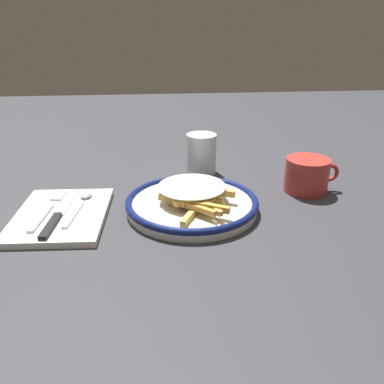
{
  "coord_description": "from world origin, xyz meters",
  "views": [
    {
      "loc": [
        -0.07,
        -0.71,
        0.35
      ],
      "look_at": [
        0.0,
        0.0,
        0.04
      ],
      "focal_mm": 37.99,
      "sensor_mm": 36.0,
      "label": 1
    }
  ],
  "objects_px": {
    "fries_heap": "(192,192)",
    "napkin": "(61,215)",
    "fork": "(48,209)",
    "spoon": "(81,202)",
    "water_glass": "(201,154)",
    "knife": "(58,216)",
    "plate": "(192,204)",
    "coffee_mug": "(307,175)"
  },
  "relations": [
    {
      "from": "spoon",
      "to": "coffee_mug",
      "type": "relative_size",
      "value": 1.29
    },
    {
      "from": "water_glass",
      "to": "coffee_mug",
      "type": "bearing_deg",
      "value": -32.05
    },
    {
      "from": "fork",
      "to": "water_glass",
      "type": "distance_m",
      "value": 0.38
    },
    {
      "from": "plate",
      "to": "fries_heap",
      "type": "bearing_deg",
      "value": 102.58
    },
    {
      "from": "napkin",
      "to": "water_glass",
      "type": "height_order",
      "value": "water_glass"
    },
    {
      "from": "fries_heap",
      "to": "fork",
      "type": "height_order",
      "value": "fries_heap"
    },
    {
      "from": "fork",
      "to": "knife",
      "type": "distance_m",
      "value": 0.04
    },
    {
      "from": "spoon",
      "to": "knife",
      "type": "bearing_deg",
      "value": -122.77
    },
    {
      "from": "napkin",
      "to": "fork",
      "type": "bearing_deg",
      "value": 155.51
    },
    {
      "from": "fork",
      "to": "spoon",
      "type": "distance_m",
      "value": 0.06
    },
    {
      "from": "coffee_mug",
      "to": "knife",
      "type": "bearing_deg",
      "value": -168.39
    },
    {
      "from": "plate",
      "to": "spoon",
      "type": "xyz_separation_m",
      "value": [
        -0.22,
        0.02,
        0.0
      ]
    },
    {
      "from": "fries_heap",
      "to": "napkin",
      "type": "bearing_deg",
      "value": -177.29
    },
    {
      "from": "knife",
      "to": "spoon",
      "type": "distance_m",
      "value": 0.06
    },
    {
      "from": "fork",
      "to": "water_glass",
      "type": "relative_size",
      "value": 1.86
    },
    {
      "from": "spoon",
      "to": "water_glass",
      "type": "bearing_deg",
      "value": 35.62
    },
    {
      "from": "napkin",
      "to": "water_glass",
      "type": "distance_m",
      "value": 0.37
    },
    {
      "from": "knife",
      "to": "coffee_mug",
      "type": "bearing_deg",
      "value": 11.61
    },
    {
      "from": "water_glass",
      "to": "spoon",
      "type": "bearing_deg",
      "value": -144.38
    },
    {
      "from": "fork",
      "to": "water_glass",
      "type": "height_order",
      "value": "water_glass"
    },
    {
      "from": "spoon",
      "to": "napkin",
      "type": "bearing_deg",
      "value": -133.36
    },
    {
      "from": "fries_heap",
      "to": "napkin",
      "type": "xyz_separation_m",
      "value": [
        -0.25,
        -0.01,
        -0.03
      ]
    },
    {
      "from": "fork",
      "to": "coffee_mug",
      "type": "distance_m",
      "value": 0.54
    },
    {
      "from": "napkin",
      "to": "spoon",
      "type": "bearing_deg",
      "value": 46.64
    },
    {
      "from": "napkin",
      "to": "coffee_mug",
      "type": "height_order",
      "value": "coffee_mug"
    },
    {
      "from": "napkin",
      "to": "plate",
      "type": "bearing_deg",
      "value": 2.52
    },
    {
      "from": "fries_heap",
      "to": "spoon",
      "type": "height_order",
      "value": "fries_heap"
    },
    {
      "from": "napkin",
      "to": "knife",
      "type": "bearing_deg",
      "value": -95.26
    },
    {
      "from": "plate",
      "to": "fries_heap",
      "type": "height_order",
      "value": "fries_heap"
    },
    {
      "from": "napkin",
      "to": "water_glass",
      "type": "bearing_deg",
      "value": 37.05
    },
    {
      "from": "plate",
      "to": "fork",
      "type": "xyz_separation_m",
      "value": [
        -0.28,
        0.0,
        0.0
      ]
    },
    {
      "from": "fork",
      "to": "knife",
      "type": "bearing_deg",
      "value": -51.2
    },
    {
      "from": "fries_heap",
      "to": "fork",
      "type": "xyz_separation_m",
      "value": [
        -0.28,
        0.0,
        -0.03
      ]
    },
    {
      "from": "fork",
      "to": "knife",
      "type": "xyz_separation_m",
      "value": [
        0.02,
        -0.03,
        0.0
      ]
    },
    {
      "from": "spoon",
      "to": "coffee_mug",
      "type": "xyz_separation_m",
      "value": [
        0.47,
        0.05,
        0.02
      ]
    },
    {
      "from": "napkin",
      "to": "fork",
      "type": "xyz_separation_m",
      "value": [
        -0.03,
        0.01,
        0.01
      ]
    },
    {
      "from": "water_glass",
      "to": "knife",
      "type": "bearing_deg",
      "value": -140.83
    },
    {
      "from": "plate",
      "to": "fries_heap",
      "type": "xyz_separation_m",
      "value": [
        -0.0,
        0.0,
        0.03
      ]
    },
    {
      "from": "coffee_mug",
      "to": "napkin",
      "type": "bearing_deg",
      "value": -170.41
    },
    {
      "from": "fork",
      "to": "coffee_mug",
      "type": "height_order",
      "value": "coffee_mug"
    },
    {
      "from": "napkin",
      "to": "coffee_mug",
      "type": "distance_m",
      "value": 0.51
    },
    {
      "from": "plate",
      "to": "coffee_mug",
      "type": "bearing_deg",
      "value": 16.18
    }
  ]
}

